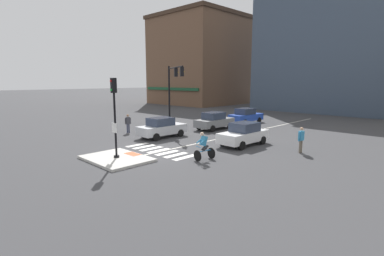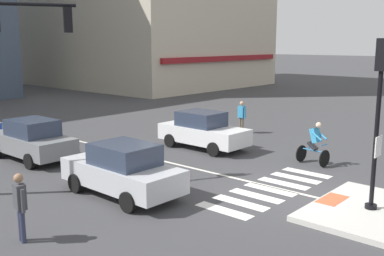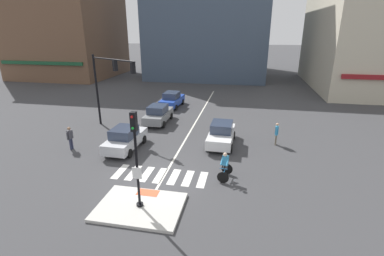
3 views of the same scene
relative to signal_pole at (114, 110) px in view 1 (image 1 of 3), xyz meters
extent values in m
plane|color=#3D3D3F|center=(0.00, 2.77, -2.92)|extent=(300.00, 300.00, 0.00)
cube|color=beige|center=(0.00, 0.01, -2.84)|extent=(3.99, 2.92, 0.15)
cube|color=#DB5B38|center=(0.00, 1.12, -2.77)|extent=(1.10, 0.60, 0.01)
cylinder|color=black|center=(0.00, 0.01, -2.71)|extent=(0.32, 0.32, 0.12)
cylinder|color=black|center=(0.00, 0.01, -0.83)|extent=(0.12, 0.12, 3.64)
cube|color=white|center=(0.00, -0.07, -1.01)|extent=(0.44, 0.03, 0.56)
cube|color=black|center=(0.00, 0.01, 1.41)|extent=(0.24, 0.28, 0.84)
sphere|color=red|center=(0.00, -0.15, 1.66)|extent=(0.12, 0.12, 0.12)
sphere|color=green|center=(0.00, -0.15, 1.16)|extent=(0.12, 0.12, 0.12)
cube|color=silver|center=(-2.48, 3.19, -2.92)|extent=(0.44, 1.80, 0.01)
cube|color=silver|center=(-1.65, 3.19, -2.92)|extent=(0.44, 1.80, 0.01)
cube|color=silver|center=(-0.83, 3.19, -2.92)|extent=(0.44, 1.80, 0.01)
cube|color=silver|center=(0.00, 3.19, -2.92)|extent=(0.44, 1.80, 0.01)
cube|color=silver|center=(0.83, 3.19, -2.92)|extent=(0.44, 1.80, 0.01)
cube|color=silver|center=(1.65, 3.19, -2.92)|extent=(0.44, 1.80, 0.01)
cube|color=silver|center=(2.48, 3.19, -2.92)|extent=(0.44, 1.80, 0.01)
cube|color=silver|center=(0.24, 12.77, -2.92)|extent=(0.14, 28.00, 0.01)
cylinder|color=black|center=(-8.02, 11.12, 0.11)|extent=(0.18, 0.18, 6.05)
cylinder|color=black|center=(-5.67, 9.85, 2.88)|extent=(4.74, 2.64, 0.11)
cube|color=black|center=(-5.44, 9.72, 2.43)|extent=(0.37, 0.39, 0.80)
sphere|color=gold|center=(-5.36, 9.87, 2.43)|extent=(0.12, 0.12, 0.12)
cube|color=black|center=(-3.56, 8.70, 2.43)|extent=(0.37, 0.39, 0.80)
sphere|color=gold|center=(-3.48, 8.85, 2.43)|extent=(0.12, 0.12, 0.12)
cube|color=#3D4C60|center=(-2.33, 42.94, 6.14)|extent=(19.39, 21.78, 18.11)
cube|color=brown|center=(-26.62, 35.63, 5.37)|extent=(15.60, 15.39, 16.58)
cube|color=#402D21|center=(-26.62, 35.63, 14.02)|extent=(16.06, 15.86, 0.70)
cube|color=#194C2D|center=(-26.62, 27.78, 0.18)|extent=(14.04, 0.30, 0.50)
cube|color=slate|center=(-3.02, 12.45, -2.27)|extent=(1.71, 4.10, 0.70)
cube|color=#2D384C|center=(-3.02, 12.30, -1.60)|extent=(1.48, 1.90, 0.64)
cylinder|color=black|center=(-3.86, 13.72, -2.62)|extent=(0.18, 0.60, 0.60)
cylinder|color=black|center=(-2.19, 13.73, -2.62)|extent=(0.18, 0.60, 0.60)
cylinder|color=black|center=(-3.85, 11.18, -2.62)|extent=(0.18, 0.60, 0.60)
cylinder|color=black|center=(-2.19, 11.19, -2.62)|extent=(0.18, 0.60, 0.60)
cube|color=silver|center=(-3.48, 6.35, -2.27)|extent=(1.77, 4.13, 0.70)
cube|color=#2D384C|center=(-3.48, 6.20, -1.60)|extent=(1.51, 1.93, 0.64)
cylinder|color=black|center=(-4.29, 7.64, -2.62)|extent=(0.19, 0.60, 0.60)
cylinder|color=black|center=(-2.62, 7.61, -2.62)|extent=(0.19, 0.60, 0.60)
cylinder|color=black|center=(-4.33, 5.10, -2.62)|extent=(0.19, 0.60, 0.60)
cylinder|color=black|center=(-2.66, 5.07, -2.62)|extent=(0.19, 0.60, 0.60)
cube|color=#2347B7|center=(-3.24, 18.02, -2.27)|extent=(1.93, 4.19, 0.70)
cube|color=#2D384C|center=(-3.25, 17.87, -1.60)|extent=(1.59, 1.98, 0.64)
cylinder|color=black|center=(-4.00, 19.33, -2.62)|extent=(0.21, 0.61, 0.60)
cylinder|color=black|center=(-2.33, 19.24, -2.62)|extent=(0.21, 0.61, 0.60)
cylinder|color=black|center=(-4.14, 16.79, -2.62)|extent=(0.21, 0.61, 0.60)
cylinder|color=black|center=(-2.48, 16.70, -2.62)|extent=(0.21, 0.61, 0.60)
cube|color=white|center=(3.01, 8.49, -2.27)|extent=(1.78, 4.13, 0.70)
cube|color=#2D384C|center=(3.01, 8.64, -1.60)|extent=(1.52, 1.93, 0.64)
cylinder|color=black|center=(3.82, 7.20, -2.62)|extent=(0.19, 0.60, 0.60)
cylinder|color=black|center=(2.15, 7.23, -2.62)|extent=(0.19, 0.60, 0.60)
cylinder|color=black|center=(3.87, 9.74, -2.62)|extent=(0.19, 0.60, 0.60)
cylinder|color=black|center=(2.20, 9.78, -2.62)|extent=(0.19, 0.60, 0.60)
cylinder|color=black|center=(3.63, 3.08, -2.59)|extent=(0.66, 0.13, 0.66)
cylinder|color=black|center=(3.78, 4.11, -2.59)|extent=(0.66, 0.13, 0.66)
cylinder|color=#2370AD|center=(3.71, 3.59, -2.37)|extent=(0.18, 0.89, 0.05)
cylinder|color=#2370AD|center=(3.73, 3.77, -2.19)|extent=(0.04, 0.04, 0.30)
cylinder|color=#2370AD|center=(3.64, 3.12, -2.07)|extent=(0.44, 0.10, 0.04)
cylinder|color=black|center=(3.79, 3.60, -2.19)|extent=(0.17, 0.41, 0.33)
cylinder|color=black|center=(3.63, 3.63, -2.19)|extent=(0.17, 0.41, 0.33)
cube|color=#338CBF|center=(3.70, 3.52, -1.76)|extent=(0.39, 0.43, 0.60)
sphere|color=beige|center=(3.68, 3.40, -1.35)|extent=(0.22, 0.22, 0.22)
cylinder|color=#338CBF|center=(3.83, 3.31, -1.76)|extent=(0.14, 0.46, 0.31)
cylinder|color=#338CBF|center=(3.51, 3.36, -1.76)|extent=(0.14, 0.46, 0.31)
cylinder|color=#2D334C|center=(-7.20, 5.63, -2.51)|extent=(0.12, 0.12, 0.82)
cylinder|color=#2D334C|center=(-7.23, 5.47, -2.51)|extent=(0.12, 0.12, 0.82)
cube|color=#3F3F47|center=(-7.22, 5.55, -1.80)|extent=(0.29, 0.40, 0.60)
cylinder|color=#3F3F47|center=(-7.17, 5.78, -1.85)|extent=(0.09, 0.09, 0.56)
cylinder|color=#3F3F47|center=(-7.26, 5.32, -1.85)|extent=(0.09, 0.09, 0.56)
sphere|color=#936B4C|center=(-7.22, 5.55, -1.36)|extent=(0.22, 0.22, 0.22)
cylinder|color=#6B6051|center=(6.93, 9.13, -2.51)|extent=(0.12, 0.12, 0.82)
cylinder|color=#6B6051|center=(6.95, 9.29, -2.51)|extent=(0.12, 0.12, 0.82)
cube|color=#338CBF|center=(6.94, 9.21, -1.80)|extent=(0.27, 0.39, 0.60)
cylinder|color=#338CBF|center=(6.90, 8.98, -1.85)|extent=(0.09, 0.09, 0.56)
cylinder|color=#338CBF|center=(6.97, 9.43, -1.85)|extent=(0.09, 0.09, 0.56)
sphere|color=tan|center=(6.94, 9.21, -1.36)|extent=(0.22, 0.22, 0.22)
camera|label=1|loc=(14.85, -8.77, 1.66)|focal=27.43mm
camera|label=2|loc=(-12.14, -4.09, 1.72)|focal=42.46mm
camera|label=3|loc=(4.56, -10.43, 5.08)|focal=26.00mm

